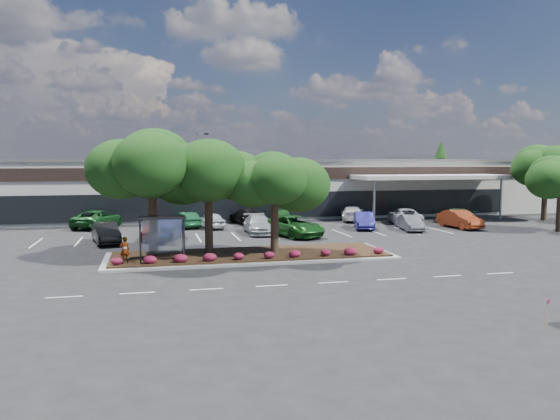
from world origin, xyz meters
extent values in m
plane|color=black|center=(0.00, 0.00, 0.00)|extent=(160.00, 160.00, 0.00)
cube|color=beige|center=(0.00, 34.00, 3.00)|extent=(80.00, 20.00, 6.00)
cube|color=#505053|center=(0.00, 34.00, 6.10)|extent=(80.40, 20.40, 0.30)
cube|color=black|center=(0.00, 23.95, 4.80)|extent=(80.00, 0.25, 1.20)
cube|color=black|center=(0.00, 23.95, 1.60)|extent=(60.00, 0.18, 2.60)
cube|color=red|center=(-6.00, 23.88, 4.80)|extent=(6.00, 0.12, 1.00)
cube|color=beige|center=(20.00, 21.50, 4.40)|extent=(16.00, 5.00, 0.40)
cylinder|color=gray|center=(13.00, 19.50, 2.10)|extent=(0.24, 0.24, 4.20)
cylinder|color=gray|center=(27.00, 19.50, 2.10)|extent=(0.24, 0.24, 4.20)
cube|color=#979692|center=(-2.00, 4.00, 0.07)|extent=(18.00, 6.00, 0.15)
cube|color=#3D2718|center=(-2.00, 4.00, 0.20)|extent=(17.20, 5.20, 0.12)
cube|color=silver|center=(-12.00, -4.00, 0.01)|extent=(1.60, 0.12, 0.01)
cube|color=silver|center=(-8.80, -4.00, 0.01)|extent=(1.60, 0.12, 0.01)
cube|color=silver|center=(-5.60, -4.00, 0.01)|extent=(1.60, 0.12, 0.01)
cube|color=silver|center=(-2.40, -4.00, 0.01)|extent=(1.60, 0.12, 0.01)
cube|color=silver|center=(0.80, -4.00, 0.01)|extent=(1.60, 0.12, 0.01)
cube|color=silver|center=(4.00, -4.00, 0.01)|extent=(1.60, 0.12, 0.01)
cube|color=silver|center=(7.20, -4.00, 0.01)|extent=(1.60, 0.12, 0.01)
cube|color=silver|center=(10.40, -4.00, 0.01)|extent=(1.60, 0.12, 0.01)
cube|color=silver|center=(-16.50, 13.50, 0.01)|extent=(0.12, 5.00, 0.01)
cube|color=silver|center=(-13.50, 13.50, 0.01)|extent=(0.12, 5.00, 0.01)
cube|color=silver|center=(-10.50, 13.50, 0.01)|extent=(0.12, 5.00, 0.01)
cube|color=silver|center=(-7.50, 13.50, 0.01)|extent=(0.12, 5.00, 0.01)
cube|color=silver|center=(-4.50, 13.50, 0.01)|extent=(0.12, 5.00, 0.01)
cube|color=silver|center=(-1.50, 13.50, 0.01)|extent=(0.12, 5.00, 0.01)
cube|color=silver|center=(1.50, 13.50, 0.01)|extent=(0.12, 5.00, 0.01)
cube|color=silver|center=(4.50, 13.50, 0.01)|extent=(0.12, 5.00, 0.01)
cube|color=silver|center=(7.50, 13.50, 0.01)|extent=(0.12, 5.00, 0.01)
cube|color=silver|center=(10.50, 13.50, 0.01)|extent=(0.12, 5.00, 0.01)
cube|color=silver|center=(13.50, 13.50, 0.01)|extent=(0.12, 5.00, 0.01)
cube|color=silver|center=(16.50, 13.50, 0.01)|extent=(0.12, 5.00, 0.01)
cylinder|color=black|center=(-8.75, 3.45, 1.51)|extent=(0.08, 0.08, 2.50)
cylinder|color=black|center=(-6.25, 3.45, 1.51)|extent=(0.08, 0.08, 2.50)
cylinder|color=black|center=(-8.75, 2.15, 1.51)|extent=(0.08, 0.08, 2.50)
cylinder|color=black|center=(-6.25, 2.15, 1.51)|extent=(0.08, 0.08, 2.50)
cube|color=black|center=(-7.50, 2.80, 2.80)|extent=(2.75, 1.55, 0.10)
cube|color=silver|center=(-7.50, 3.45, 1.63)|extent=(2.30, 0.03, 2.00)
cube|color=black|center=(-7.50, 3.05, 0.71)|extent=(2.00, 0.35, 0.06)
cone|color=#17350C|center=(34.00, 44.00, 4.50)|extent=(3.96, 3.96, 9.00)
imported|color=#594C47|center=(-9.61, 2.23, 1.04)|extent=(0.64, 0.50, 1.56)
cube|color=#979692|center=(-3.27, 28.00, 0.20)|extent=(0.50, 0.50, 0.40)
cylinder|color=gray|center=(-3.27, 28.00, 4.74)|extent=(0.14, 0.14, 8.67)
cube|color=gray|center=(-2.82, 28.09, 8.92)|extent=(0.93, 0.39, 0.14)
cube|color=black|center=(-2.33, 28.18, 8.85)|extent=(0.50, 0.38, 0.18)
cube|color=#A48656|center=(5.94, -13.00, 0.56)|extent=(0.03, 0.03, 1.12)
cube|color=#E23B92|center=(5.99, -13.00, 1.03)|extent=(0.02, 0.14, 0.18)
imported|color=black|center=(-11.38, 12.05, 0.77)|extent=(2.53, 4.89, 1.53)
imported|color=navy|center=(-6.97, 12.58, 0.85)|extent=(2.78, 5.39, 1.69)
imported|color=maroon|center=(-7.52, 13.45, 0.84)|extent=(3.15, 5.27, 1.68)
imported|color=#A7ADB2|center=(0.62, 14.75, 0.76)|extent=(2.29, 5.31, 1.52)
imported|color=#195319|center=(3.09, 12.50, 0.83)|extent=(4.58, 6.57, 1.67)
imported|color=#185118|center=(3.20, 14.13, 0.75)|extent=(4.51, 5.98, 1.51)
imported|color=navy|center=(10.44, 15.73, 0.75)|extent=(2.85, 4.83, 1.50)
imported|color=#505057|center=(13.91, 13.58, 0.68)|extent=(2.18, 4.32, 1.36)
imported|color=maroon|center=(19.03, 14.12, 0.81)|extent=(2.15, 5.04, 1.62)
imported|color=#195321|center=(-12.86, 21.94, 0.81)|extent=(4.73, 6.45, 1.63)
imported|color=#134424|center=(-5.04, 20.31, 0.71)|extent=(2.51, 4.52, 1.41)
imported|color=silver|center=(-2.87, 19.30, 0.72)|extent=(2.46, 4.47, 1.44)
imported|color=black|center=(0.86, 21.67, 0.78)|extent=(3.08, 5.64, 1.55)
imported|color=#19571E|center=(4.22, 21.60, 0.75)|extent=(2.36, 4.60, 1.50)
imported|color=white|center=(11.62, 21.84, 0.74)|extent=(3.45, 5.46, 1.47)
imported|color=#A8AAB4|center=(15.49, 17.88, 0.78)|extent=(3.87, 6.05, 1.55)
imported|color=#1E572F|center=(20.67, 17.53, 0.75)|extent=(2.42, 5.27, 1.49)
camera|label=1|loc=(-8.07, -29.75, 6.19)|focal=35.00mm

